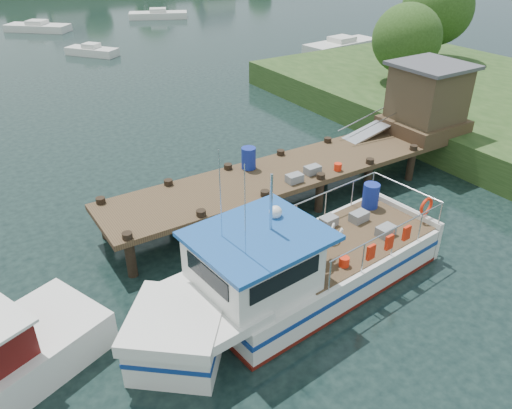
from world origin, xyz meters
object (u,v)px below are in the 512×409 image
moored_c (341,45)px  moored_d (38,27)px  moored_far (158,15)px  moored_b (92,51)px  dock (385,124)px  lobster_boat (289,274)px

moored_c → moored_d: size_ratio=1.18×
moored_far → moored_b: bearing=-120.8°
dock → moored_d: bearing=97.6°
dock → lobster_boat: (-8.55, -4.90, -1.30)m
moored_b → moored_d: 13.47m
moored_b → moored_c: moored_c is taller
lobster_boat → moored_b: (4.38, 34.00, -0.58)m
moored_c → dock: bearing=-123.0°
dock → moored_c: 24.41m
dock → moored_c: dock is taller
moored_c → lobster_boat: bearing=-129.6°
dock → moored_far: 43.85m
moored_c → moored_d: bearing=135.6°
moored_far → moored_b: (-11.87, -14.03, -0.05)m
dock → moored_b: bearing=98.1°
moored_b → moored_far: bearing=67.7°
lobster_boat → moored_far: 50.70m
dock → moored_b: dock is taller
lobster_boat → moored_d: 47.47m
moored_far → moored_c: 24.74m
dock → moored_c: bearing=52.8°
moored_far → moored_d: (-13.39, -0.65, -0.01)m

